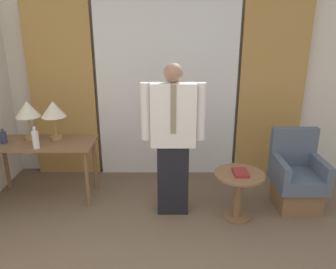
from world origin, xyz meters
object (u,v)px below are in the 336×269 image
Objects in this scene: side_table at (238,188)px; book at (240,173)px; table_lamp_left at (27,111)px; bottle_by_lamp at (35,139)px; table_lamp_right at (53,111)px; person at (172,136)px; bottle_near_edge at (3,137)px; armchair at (296,179)px; desk at (41,150)px.

book reaches higher than side_table.
table_lamp_left is 0.45m from bottle_by_lamp.
table_lamp_left reaches higher than side_table.
table_lamp_left and table_lamp_right have the same top height.
person reaches higher than bottle_by_lamp.
table_lamp_left is 0.42m from bottle_near_edge.
table_lamp_left is 2.15× the size of book.
table_lamp_right is at bearing 0.00° from table_lamp_left.
book is (2.48, -0.59, -0.54)m from table_lamp_left.
table_lamp_left reaches higher than armchair.
bottle_by_lamp is 2.35m from side_table.
side_table is at bearing -11.34° from desk.
armchair reaches higher than side_table.
bottle_near_edge reaches higher than side_table.
bottle_near_edge is (-0.58, -0.14, -0.29)m from table_lamp_right.
desk is at bearing -35.50° from table_lamp_left.
side_table is at bearing -6.43° from bottle_by_lamp.
table_lamp_left is 2.61m from book.
table_lamp_left is 0.86× the size of side_table.
armchair is (3.04, 0.02, -0.51)m from bottle_by_lamp.
bottle_by_lamp reaches higher than side_table.
table_lamp_right is 1.51m from person.
table_lamp_left is at bearing 120.28° from bottle_by_lamp.
person is 1.87× the size of armchair.
desk is at bearing -144.50° from table_lamp_right.
armchair is (3.07, -0.18, -0.30)m from desk.
bottle_by_lamp is at bearing 175.76° from person.
bottle_by_lamp is 0.47× the size of side_table.
armchair is at bearing 0.47° from bottle_by_lamp.
side_table is (-0.75, -0.28, 0.03)m from armchair.
bottle_by_lamp is at bearing -179.53° from armchair.
armchair reaches higher than desk.
bottle_by_lamp reaches higher than desk.
bottle_by_lamp is at bearing -20.94° from bottle_near_edge.
armchair is at bearing 5.44° from person.
bottle_by_lamp is 1.16× the size of book.
table_lamp_right reaches higher than book.
table_lamp_left is at bearing 166.06° from person.
desk reaches higher than side_table.
desk is 3.09m from armchair.
desk is 2.38m from side_table.
table_lamp_left is at bearing 174.81° from armchair.
book is (2.29, -0.27, -0.29)m from bottle_by_lamp.
person reaches higher than book.
bottle_by_lamp is at bearing 173.27° from book.
table_lamp_left is 1.85× the size of bottle_by_lamp.
armchair reaches higher than book.
desk is at bearing 168.66° from side_table.
desk is 2.68× the size of table_lamp_left.
desk is 2.32× the size of side_table.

